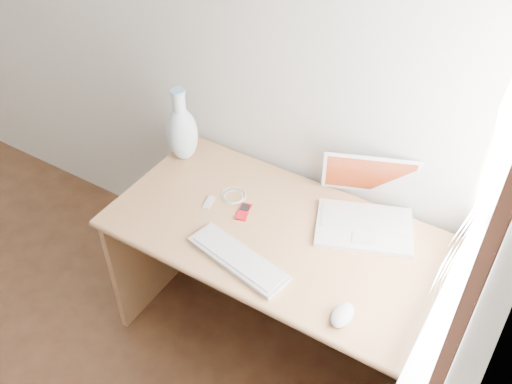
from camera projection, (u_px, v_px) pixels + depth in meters
The scene contains 9 objects.
window at pixel (505, 195), 1.47m from camera, with size 0.11×0.99×1.10m.
desk at pixel (290, 255), 2.35m from camera, with size 1.34×0.67×0.71m.
laptop at pixel (371, 211), 2.17m from camera, with size 0.43×0.42×0.25m.
external_keyboard at pixel (238, 259), 2.05m from camera, with size 0.42×0.20×0.02m.
mouse at pixel (342, 315), 1.86m from camera, with size 0.07×0.11×0.04m, color white.
ipod at pixel (244, 212), 2.25m from camera, with size 0.07×0.10×0.01m.
cable_coil at pixel (233, 196), 2.32m from camera, with size 0.11×0.11×0.01m, color silver.
remote at pixel (209, 202), 2.29m from camera, with size 0.03×0.07×0.01m, color silver.
vase at pixel (182, 132), 2.42m from camera, with size 0.13×0.13×0.34m.
Camera 1 is at (1.74, 0.03, 2.25)m, focal length 40.00 mm.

